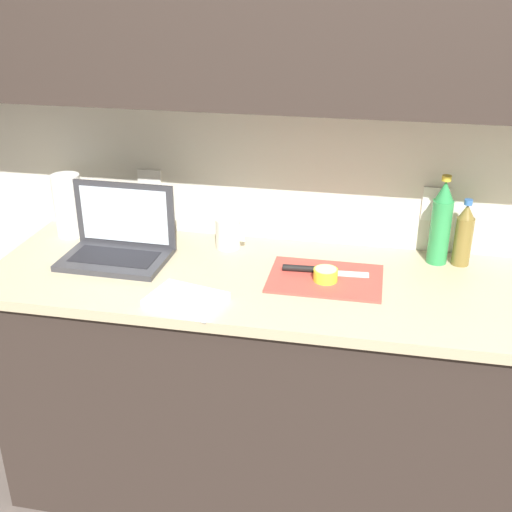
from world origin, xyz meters
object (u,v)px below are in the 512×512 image
laptop (119,241)px  lemon_half_cut (325,275)px  measuring_cup (228,233)px  knife (310,270)px  paper_towel_roll (68,205)px  cutting_board (325,279)px  bottle_green_soda (464,235)px  bottle_oil_tall (441,223)px

laptop → lemon_half_cut: (0.73, -0.06, -0.03)m
laptop → measuring_cup: (0.35, 0.16, -0.00)m
knife → paper_towel_roll: bearing=167.0°
cutting_board → knife: size_ratio=1.29×
laptop → lemon_half_cut: size_ratio=4.66×
laptop → knife: 0.67m
laptop → paper_towel_roll: size_ratio=1.56×
bottle_green_soda → bottle_oil_tall: 0.09m
cutting_board → bottle_green_soda: bearing=25.7°
cutting_board → knife: bearing=150.2°
cutting_board → bottle_green_soda: size_ratio=1.57×
knife → paper_towel_roll: paper_towel_roll is taller
cutting_board → measuring_cup: size_ratio=3.36×
laptop → cutting_board: bearing=-1.7°
knife → bottle_green_soda: 0.53m
knife → bottle_oil_tall: 0.47m
laptop → bottle_oil_tall: bearing=10.3°
knife → lemon_half_cut: (0.06, -0.05, 0.01)m
laptop → knife: (0.67, -0.01, -0.04)m
laptop → cutting_board: size_ratio=1.00×
measuring_cup → knife: bearing=-26.8°
laptop → knife: size_ratio=1.28×
cutting_board → laptop: bearing=177.2°
bottle_oil_tall → paper_towel_roll: bottle_oil_tall is taller
paper_towel_roll → cutting_board: bearing=-11.0°
bottle_oil_tall → measuring_cup: (-0.73, -0.02, -0.09)m
cutting_board → paper_towel_roll: 1.01m
bottle_oil_tall → bottle_green_soda: bearing=0.0°
paper_towel_roll → laptop: bearing=-30.9°
knife → bottle_green_soda: size_ratio=1.22×
bottle_oil_tall → lemon_half_cut: bearing=-146.9°
knife → lemon_half_cut: lemon_half_cut is taller
laptop → knife: bearing=0.7°
cutting_board → bottle_oil_tall: bearing=30.4°
measuring_cup → lemon_half_cut: bearing=-29.7°
bottle_green_soda → bottle_oil_tall: bearing=180.0°
bottle_oil_tall → cutting_board: bearing=-149.6°
lemon_half_cut → measuring_cup: measuring_cup is taller
lemon_half_cut → bottle_oil_tall: bearing=33.1°
laptop → bottle_green_soda: (1.16, 0.18, 0.05)m
laptop → measuring_cup: 0.39m
cutting_board → lemon_half_cut: (0.00, -0.02, 0.02)m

